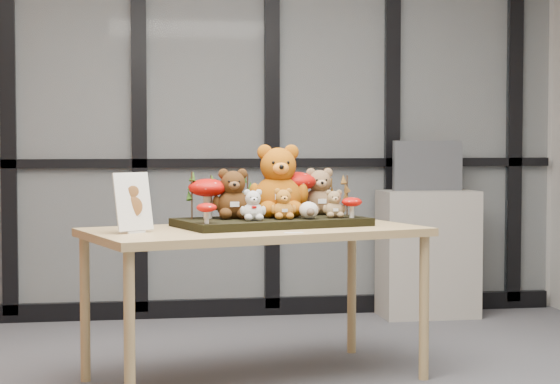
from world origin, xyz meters
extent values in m
plane|color=#AEABA4|center=(0.00, 2.50, 1.40)|extent=(5.00, 0.00, 5.00)
plane|color=#AEABA4|center=(0.00, -2.50, 1.40)|extent=(5.00, 0.00, 5.00)
cube|color=#2D383F|center=(0.00, 2.47, 1.40)|extent=(4.90, 0.02, 2.70)
cube|color=black|center=(0.00, 2.47, 0.06)|extent=(4.90, 0.06, 0.12)
cube|color=black|center=(0.00, 2.47, 1.05)|extent=(4.90, 0.06, 0.06)
cube|color=black|center=(-1.30, 2.47, 1.40)|extent=(0.10, 0.06, 2.70)
cube|color=black|center=(-0.45, 2.47, 1.40)|extent=(0.10, 0.06, 2.70)
cube|color=black|center=(0.45, 2.47, 1.40)|extent=(0.10, 0.06, 2.70)
cube|color=black|center=(1.30, 2.47, 1.40)|extent=(0.10, 0.06, 2.70)
cube|color=black|center=(2.20, 2.47, 1.40)|extent=(0.10, 0.06, 2.70)
cube|color=tan|center=(0.07, 0.61, 0.75)|extent=(1.81, 1.26, 0.04)
cylinder|color=tan|center=(-0.57, 0.04, 0.36)|extent=(0.05, 0.05, 0.73)
cylinder|color=tan|center=(-0.77, 0.73, 0.36)|extent=(0.05, 0.05, 0.73)
cylinder|color=tan|center=(0.91, 0.48, 0.36)|extent=(0.05, 0.05, 0.73)
cylinder|color=tan|center=(0.70, 1.17, 0.36)|extent=(0.05, 0.05, 0.73)
cube|color=black|center=(0.17, 0.70, 0.79)|extent=(1.04, 0.72, 0.04)
cube|color=silver|center=(-0.54, 0.45, 0.77)|extent=(0.12, 0.11, 0.01)
cube|color=white|center=(-0.54, 0.45, 0.92)|extent=(0.20, 0.16, 0.27)
ellipsoid|color=brown|center=(-0.54, 0.44, 0.89)|extent=(0.09, 0.01, 0.10)
ellipsoid|color=brown|center=(-0.54, 0.44, 0.97)|extent=(0.06, 0.01, 0.06)
cube|color=white|center=(0.21, 0.31, 0.77)|extent=(0.09, 0.03, 0.00)
cube|color=gray|center=(1.49, 2.24, 0.43)|extent=(0.65, 0.38, 0.86)
cube|color=#484B4F|center=(1.49, 2.26, 1.03)|extent=(0.48, 0.05, 0.34)
cube|color=black|center=(1.49, 2.24, 1.03)|extent=(0.42, 0.00, 0.28)
camera|label=1|loc=(-0.65, -4.38, 1.21)|focal=65.00mm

